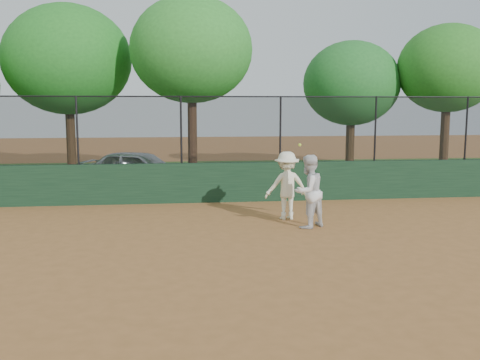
{
  "coord_description": "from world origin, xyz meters",
  "views": [
    {
      "loc": [
        -0.69,
        -10.0,
        2.92
      ],
      "look_at": [
        0.8,
        2.2,
        1.2
      ],
      "focal_mm": 40.0,
      "sensor_mm": 36.0,
      "label": 1
    }
  ],
  "objects": [
    {
      "name": "parked_car",
      "position": [
        -1.92,
        8.5,
        0.7
      ],
      "size": [
        4.46,
        3.03,
        1.41
      ],
      "primitive_type": "imported",
      "rotation": [
        0.0,
        0.0,
        1.21
      ],
      "color": "silver",
      "rests_on": "ground"
    },
    {
      "name": "player_second",
      "position": [
        2.46,
        2.31,
        0.88
      ],
      "size": [
        1.08,
        1.03,
        1.76
      ],
      "primitive_type": "imported",
      "rotation": [
        0.0,
        0.0,
        3.73
      ],
      "color": "silver",
      "rests_on": "ground"
    },
    {
      "name": "tree_2",
      "position": [
        -0.02,
        10.37,
        4.95
      ],
      "size": [
        4.57,
        4.16,
        6.95
      ],
      "color": "#442918",
      "rests_on": "ground"
    },
    {
      "name": "grass_strip",
      "position": [
        0.0,
        12.0,
        0.0
      ],
      "size": [
        36.0,
        12.0,
        0.01
      ],
      "primitive_type": "cube",
      "color": "#284C18",
      "rests_on": "ground"
    },
    {
      "name": "tree_4",
      "position": [
        10.29,
        10.74,
        4.38
      ],
      "size": [
        4.09,
        3.72,
        6.17
      ],
      "color": "#492F1A",
      "rests_on": "ground"
    },
    {
      "name": "back_wall",
      "position": [
        0.0,
        6.0,
        0.6
      ],
      "size": [
        26.0,
        0.2,
        1.2
      ],
      "primitive_type": "cube",
      "color": "#1A3A22",
      "rests_on": "ground"
    },
    {
      "name": "player_main",
      "position": [
        2.15,
        3.33,
        0.88
      ],
      "size": [
        1.2,
        0.78,
        1.98
      ],
      "color": "white",
      "rests_on": "ground"
    },
    {
      "name": "tree_3",
      "position": [
        6.69,
        11.9,
        3.82
      ],
      "size": [
        4.07,
        3.7,
        5.59
      ],
      "color": "#412B15",
      "rests_on": "ground"
    },
    {
      "name": "fence_assembly",
      "position": [
        -0.03,
        6.0,
        2.24
      ],
      "size": [
        26.0,
        0.06,
        2.0
      ],
      "color": "black",
      "rests_on": "back_wall"
    },
    {
      "name": "tree_1",
      "position": [
        -4.79,
        11.9,
        4.68
      ],
      "size": [
        4.95,
        4.5,
        6.82
      ],
      "color": "#452D18",
      "rests_on": "ground"
    },
    {
      "name": "ground",
      "position": [
        0.0,
        0.0,
        0.0
      ],
      "size": [
        80.0,
        80.0,
        0.0
      ],
      "primitive_type": "plane",
      "color": "#A06533",
      "rests_on": "ground"
    }
  ]
}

